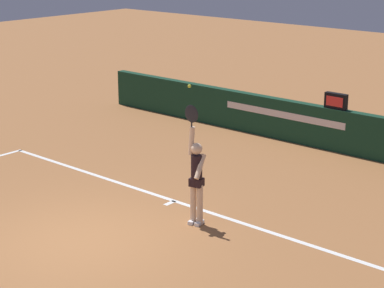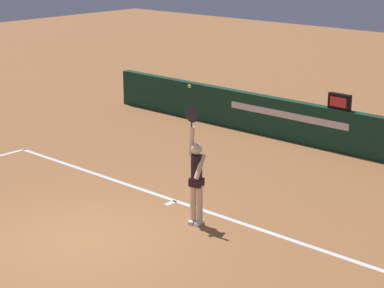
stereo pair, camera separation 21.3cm
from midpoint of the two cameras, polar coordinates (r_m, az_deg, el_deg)
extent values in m
plane|color=#9E6438|center=(12.96, -9.61, -7.86)|extent=(60.00, 60.00, 0.00)
cube|color=white|center=(14.56, -1.88, -4.76)|extent=(10.97, 0.11, 0.00)
cube|color=white|center=(14.46, -2.28, -4.93)|extent=(0.11, 0.30, 0.00)
cube|color=#133724|center=(18.50, 9.47, 1.58)|extent=(14.59, 0.25, 1.12)
cube|color=silver|center=(18.76, 7.23, 2.43)|extent=(3.80, 0.01, 0.19)
cube|color=black|center=(17.97, 11.56, 3.52)|extent=(0.61, 0.15, 0.41)
cube|color=red|center=(17.90, 11.43, 3.48)|extent=(0.48, 0.01, 0.25)
cylinder|color=beige|center=(13.27, 0.19, -5.07)|extent=(0.12, 0.12, 0.82)
cylinder|color=beige|center=(13.34, -0.36, -4.95)|extent=(0.12, 0.12, 0.82)
cube|color=white|center=(13.40, 0.15, -6.58)|extent=(0.15, 0.26, 0.07)
cube|color=white|center=(13.46, -0.39, -6.46)|extent=(0.15, 0.26, 0.07)
cylinder|color=black|center=(13.06, -0.08, -2.16)|extent=(0.22, 0.22, 0.58)
cube|color=black|center=(13.14, -0.08, -3.19)|extent=(0.28, 0.25, 0.16)
sphere|color=beige|center=(12.93, -0.08, -0.39)|extent=(0.22, 0.22, 0.22)
cylinder|color=beige|center=(12.94, -0.51, 0.28)|extent=(0.15, 0.12, 0.55)
cylinder|color=beige|center=(12.93, 0.21, -1.89)|extent=(0.17, 0.38, 0.45)
ellipsoid|color=black|center=(12.80, -0.51, 2.53)|extent=(0.34, 0.10, 0.39)
cylinder|color=black|center=(12.84, -0.51, 1.71)|extent=(0.03, 0.03, 0.18)
sphere|color=#CAD933|center=(12.78, -0.70, 4.84)|extent=(0.07, 0.07, 0.07)
camera|label=1|loc=(0.11, -90.47, -0.14)|focal=64.10mm
camera|label=2|loc=(0.11, 89.53, 0.14)|focal=64.10mm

